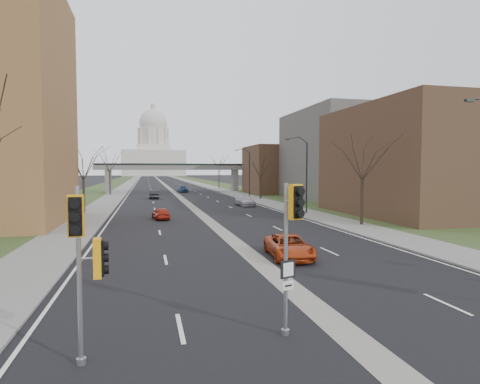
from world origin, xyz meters
name	(u,v)px	position (x,y,z in m)	size (l,w,h in m)	color
ground	(353,339)	(0.00, 0.00, 0.00)	(700.00, 700.00, 0.00)	black
road_surface	(162,182)	(0.00, 150.00, 0.01)	(20.00, 600.00, 0.01)	black
median_strip	(162,182)	(0.00, 150.00, 0.00)	(1.20, 600.00, 0.02)	gray
sidewalk_right	(192,182)	(12.00, 150.00, 0.06)	(4.00, 600.00, 0.12)	gray
sidewalk_left	(130,182)	(-12.00, 150.00, 0.06)	(4.00, 600.00, 0.12)	gray
grass_verge_right	(207,182)	(18.00, 150.00, 0.05)	(8.00, 600.00, 0.10)	#324520
grass_verge_left	(114,183)	(-18.00, 150.00, 0.05)	(8.00, 600.00, 0.10)	#324520
commercial_block_near	(424,161)	(24.00, 28.00, 6.00)	(16.00, 20.00, 12.00)	#4C3423
commercial_block_mid	(350,155)	(28.00, 52.00, 7.50)	(18.00, 22.00, 15.00)	#585651
commercial_block_far	(282,170)	(22.00, 70.00, 5.00)	(14.00, 14.00, 10.00)	#4C3423
pedestrian_bridge	(174,171)	(0.00, 80.00, 4.84)	(34.00, 3.00, 6.45)	slate
capitol	(154,153)	(0.00, 320.00, 18.60)	(48.00, 42.00, 55.75)	beige
streetlight_mid	(300,153)	(10.99, 32.00, 6.95)	(2.61, 0.20, 8.70)	black
streetlight_far	(245,159)	(10.99, 58.00, 6.95)	(2.61, 0.20, 8.70)	black
tree_left_b	(83,160)	(-13.00, 38.00, 6.23)	(6.75, 6.75, 8.81)	#382B21
tree_left_c	(109,160)	(-13.00, 72.00, 7.04)	(7.65, 7.65, 9.99)	#382B21
tree_right_a	(363,152)	(13.00, 22.00, 6.64)	(7.20, 7.20, 9.40)	#382B21
tree_right_b	(261,165)	(13.00, 55.00, 5.82)	(6.30, 6.30, 8.22)	#382B21
tree_right_c	(219,162)	(13.00, 95.00, 7.04)	(7.65, 7.65, 9.99)	#382B21
signal_pole_left	(85,250)	(-7.54, 0.03, 3.07)	(0.82, 0.86, 4.69)	gray
signal_pole_median	(291,231)	(-1.80, 0.51, 3.28)	(0.64, 0.79, 4.70)	gray
car_left_near	(161,213)	(-4.59, 30.90, 0.61)	(1.45, 3.61, 1.23)	#A22012
car_left_far	(154,195)	(-4.76, 60.76, 0.71)	(1.51, 4.34, 1.43)	black
car_right_near	(289,246)	(2.00, 11.02, 0.66)	(2.20, 4.78, 1.33)	#AE3912
car_right_mid	(245,201)	(7.45, 43.70, 0.71)	(1.98, 4.87, 1.41)	#AAA9B1
car_right_far	(183,189)	(2.00, 79.71, 0.76)	(1.79, 4.44, 1.51)	navy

